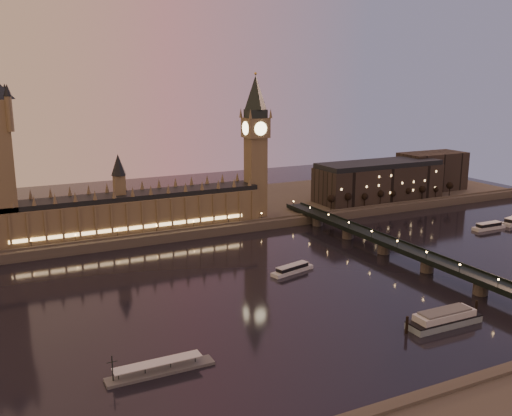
# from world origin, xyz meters

# --- Properties ---
(ground) EXTENTS (700.00, 700.00, 0.00)m
(ground) POSITION_xyz_m (0.00, 0.00, 0.00)
(ground) COLOR black
(ground) RESTS_ON ground
(far_embankment) EXTENTS (560.00, 130.00, 6.00)m
(far_embankment) POSITION_xyz_m (30.00, 165.00, 3.00)
(far_embankment) COLOR #423D35
(far_embankment) RESTS_ON ground
(palace_of_westminster) EXTENTS (180.00, 26.62, 52.00)m
(palace_of_westminster) POSITION_xyz_m (-40.12, 120.99, 21.71)
(palace_of_westminster) COLOR brown
(palace_of_westminster) RESTS_ON ground
(big_ben) EXTENTS (17.68, 17.68, 104.00)m
(big_ben) POSITION_xyz_m (53.99, 120.99, 63.95)
(big_ben) COLOR brown
(big_ben) RESTS_ON ground
(westminster_bridge) EXTENTS (13.20, 260.00, 15.30)m
(westminster_bridge) POSITION_xyz_m (91.61, 0.00, 5.52)
(westminster_bridge) COLOR black
(westminster_bridge) RESTS_ON ground
(city_block) EXTENTS (155.00, 45.00, 34.00)m
(city_block) POSITION_xyz_m (194.94, 130.93, 22.24)
(city_block) COLOR black
(city_block) RESTS_ON ground
(bare_tree_0) EXTENTS (5.16, 5.16, 10.50)m
(bare_tree_0) POSITION_xyz_m (112.66, 109.00, 13.81)
(bare_tree_0) COLOR black
(bare_tree_0) RESTS_ON ground
(bare_tree_1) EXTENTS (5.16, 5.16, 10.50)m
(bare_tree_1) POSITION_xyz_m (127.88, 109.00, 13.81)
(bare_tree_1) COLOR black
(bare_tree_1) RESTS_ON ground
(bare_tree_2) EXTENTS (5.16, 5.16, 10.50)m
(bare_tree_2) POSITION_xyz_m (143.09, 109.00, 13.81)
(bare_tree_2) COLOR black
(bare_tree_2) RESTS_ON ground
(bare_tree_3) EXTENTS (5.16, 5.16, 10.50)m
(bare_tree_3) POSITION_xyz_m (158.30, 109.00, 13.81)
(bare_tree_3) COLOR black
(bare_tree_3) RESTS_ON ground
(bare_tree_4) EXTENTS (5.16, 5.16, 10.50)m
(bare_tree_4) POSITION_xyz_m (173.51, 109.00, 13.81)
(bare_tree_4) COLOR black
(bare_tree_4) RESTS_ON ground
(bare_tree_5) EXTENTS (5.16, 5.16, 10.50)m
(bare_tree_5) POSITION_xyz_m (188.73, 109.00, 13.81)
(bare_tree_5) COLOR black
(bare_tree_5) RESTS_ON ground
(bare_tree_6) EXTENTS (5.16, 5.16, 10.50)m
(bare_tree_6) POSITION_xyz_m (203.94, 109.00, 13.81)
(bare_tree_6) COLOR black
(bare_tree_6) RESTS_ON ground
(bare_tree_7) EXTENTS (5.16, 5.16, 10.50)m
(bare_tree_7) POSITION_xyz_m (219.15, 109.00, 13.81)
(bare_tree_7) COLOR black
(bare_tree_7) RESTS_ON ground
(bare_tree_8) EXTENTS (5.16, 5.16, 10.50)m
(bare_tree_8) POSITION_xyz_m (234.37, 109.00, 13.81)
(bare_tree_8) COLOR black
(bare_tree_8) RESTS_ON ground
(cruise_boat_a) EXTENTS (28.48, 12.87, 4.46)m
(cruise_boat_a) POSITION_xyz_m (23.71, 13.73, 1.96)
(cruise_boat_a) COLOR silver
(cruise_boat_a) RESTS_ON ground
(cruise_boat_b) EXTENTS (26.66, 6.84, 4.91)m
(cruise_boat_b) POSITION_xyz_m (196.45, 31.21, 2.16)
(cruise_boat_b) COLOR silver
(cruise_boat_b) RESTS_ON ground
(moored_barge) EXTENTS (41.55, 10.31, 7.62)m
(moored_barge) POSITION_xyz_m (48.60, -76.52, 3.21)
(moored_barge) COLOR #7E95A1
(moored_barge) RESTS_ON ground
(pontoon_pier) EXTENTS (40.85, 6.81, 10.89)m
(pontoon_pier) POSITION_xyz_m (-75.75, -60.74, 1.17)
(pontoon_pier) COLOR #595B5E
(pontoon_pier) RESTS_ON ground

